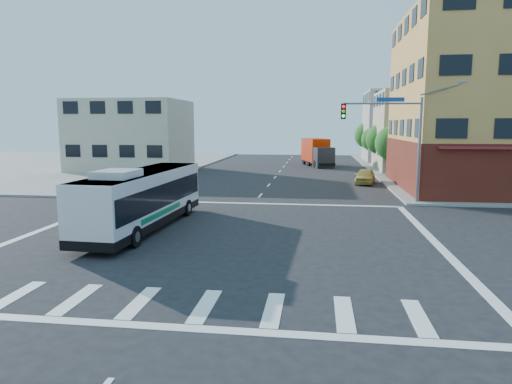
# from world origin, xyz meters

# --- Properties ---
(ground) EXTENTS (120.00, 120.00, 0.00)m
(ground) POSITION_xyz_m (0.00, 0.00, 0.00)
(ground) COLOR black
(ground) RESTS_ON ground
(sidewalk_nw) EXTENTS (50.00, 50.00, 0.15)m
(sidewalk_nw) POSITION_xyz_m (-35.00, 35.00, 0.07)
(sidewalk_nw) COLOR gray
(sidewalk_nw) RESTS_ON ground
(building_east_near) EXTENTS (12.06, 10.06, 9.00)m
(building_east_near) POSITION_xyz_m (16.98, 33.98, 4.51)
(building_east_near) COLOR #BBB08E
(building_east_near) RESTS_ON ground
(building_east_far) EXTENTS (12.06, 10.06, 10.00)m
(building_east_far) POSITION_xyz_m (16.98, 47.98, 5.01)
(building_east_far) COLOR #A9A8A3
(building_east_far) RESTS_ON ground
(building_west) EXTENTS (12.06, 10.06, 8.00)m
(building_west) POSITION_xyz_m (-17.02, 29.98, 4.01)
(building_west) COLOR #BDB79D
(building_west) RESTS_ON ground
(signal_mast_ne) EXTENTS (7.91, 1.13, 8.07)m
(signal_mast_ne) POSITION_xyz_m (9.08, 10.62, 4.98)
(signal_mast_ne) COLOR slate
(signal_mast_ne) RESTS_ON ground
(street_tree_a) EXTENTS (3.60, 3.60, 5.53)m
(street_tree_a) POSITION_xyz_m (11.90, 27.92, 3.59)
(street_tree_a) COLOR #3A2715
(street_tree_a) RESTS_ON ground
(street_tree_b) EXTENTS (3.80, 3.80, 5.79)m
(street_tree_b) POSITION_xyz_m (11.90, 35.92, 3.75)
(street_tree_b) COLOR #3A2715
(street_tree_b) RESTS_ON ground
(street_tree_c) EXTENTS (3.40, 3.40, 5.29)m
(street_tree_c) POSITION_xyz_m (11.90, 43.92, 3.46)
(street_tree_c) COLOR #3A2715
(street_tree_c) RESTS_ON ground
(street_tree_d) EXTENTS (4.00, 4.00, 6.03)m
(street_tree_d) POSITION_xyz_m (11.90, 51.92, 3.88)
(street_tree_d) COLOR #3A2715
(street_tree_d) RESTS_ON ground
(transit_bus) EXTENTS (2.81, 11.06, 3.25)m
(transit_bus) POSITION_xyz_m (-4.49, 1.39, 1.59)
(transit_bus) COLOR black
(transit_bus) RESTS_ON ground
(box_truck) EXTENTS (4.36, 8.01, 3.46)m
(box_truck) POSITION_xyz_m (4.16, 38.45, 1.68)
(box_truck) COLOR black
(box_truck) RESTS_ON ground
(parked_car) EXTENTS (2.29, 4.20, 1.36)m
(parked_car) POSITION_xyz_m (8.46, 21.09, 0.68)
(parked_car) COLOR gold
(parked_car) RESTS_ON ground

